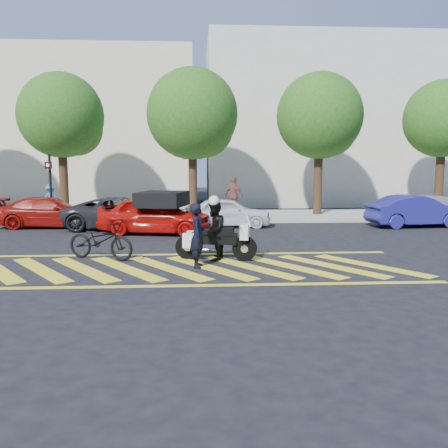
{
  "coord_description": "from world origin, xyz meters",
  "views": [
    {
      "loc": [
        0.18,
        -12.38,
        2.72
      ],
      "look_at": [
        0.96,
        0.93,
        1.05
      ],
      "focal_mm": 38.0,
      "sensor_mm": 36.0,
      "label": 1
    }
  ],
  "objects": [
    {
      "name": "building_left",
      "position": [
        -8.0,
        21.0,
        5.0
      ],
      "size": [
        16.0,
        8.0,
        10.0
      ],
      "primitive_type": "cube",
      "color": "beige",
      "rests_on": "ground"
    },
    {
      "name": "parked_far_right",
      "position": [
        11.58,
        9.2,
        0.66
      ],
      "size": [
        4.59,
        1.98,
        1.32
      ],
      "primitive_type": "imported",
      "rotation": [
        0.0,
        0.0,
        1.6
      ],
      "color": "gray",
      "rests_on": "ground"
    },
    {
      "name": "officer_bike",
      "position": [
        0.21,
        0.08,
        0.85
      ],
      "size": [
        0.47,
        0.66,
        1.71
      ],
      "primitive_type": "imported",
      "rotation": [
        0.0,
        0.0,
        1.47
      ],
      "color": "black",
      "rests_on": "ground"
    },
    {
      "name": "ground",
      "position": [
        0.0,
        0.0,
        0.0
      ],
      "size": [
        90.0,
        90.0,
        0.0
      ],
      "primitive_type": "plane",
      "color": "black",
      "rests_on": "ground"
    },
    {
      "name": "police_motorcycle",
      "position": [
        0.69,
        1.03,
        0.57
      ],
      "size": [
        2.35,
        0.97,
        1.05
      ],
      "rotation": [
        0.0,
        0.0,
        -0.21
      ],
      "color": "black",
      "rests_on": "ground"
    },
    {
      "name": "tree_left",
      "position": [
        -6.37,
        12.06,
        4.99
      ],
      "size": [
        4.2,
        4.2,
        7.26
      ],
      "color": "black",
      "rests_on": "ground"
    },
    {
      "name": "red_convertible",
      "position": [
        -1.45,
        6.29,
        0.75
      ],
      "size": [
        4.71,
        2.69,
        1.51
      ],
      "primitive_type": "imported",
      "rotation": [
        0.0,
        0.0,
        1.35
      ],
      "color": "#B60D08",
      "rests_on": "ground"
    },
    {
      "name": "building_right",
      "position": [
        9.0,
        21.0,
        5.5
      ],
      "size": [
        16.0,
        8.0,
        11.0
      ],
      "primitive_type": "cube",
      "color": "beige",
      "rests_on": "ground"
    },
    {
      "name": "parked_right",
      "position": [
        9.83,
        7.8,
        0.7
      ],
      "size": [
        4.36,
        1.88,
        1.4
      ],
      "primitive_type": "imported",
      "rotation": [
        0.0,
        0.0,
        1.67
      ],
      "color": "navy",
      "rests_on": "ground"
    },
    {
      "name": "signal_pole",
      "position": [
        -6.5,
        9.74,
        1.92
      ],
      "size": [
        0.28,
        0.43,
        3.2
      ],
      "color": "black",
      "rests_on": "ground"
    },
    {
      "name": "bicycle",
      "position": [
        -2.59,
        1.3,
        0.56
      ],
      "size": [
        2.23,
        1.53,
        1.11
      ],
      "primitive_type": "imported",
      "rotation": [
        0.0,
        0.0,
        1.16
      ],
      "color": "black",
      "rests_on": "ground"
    },
    {
      "name": "pedestrian_right",
      "position": [
        2.14,
        12.33,
        1.12
      ],
      "size": [
        1.15,
        1.12,
        1.94
      ],
      "primitive_type": "imported",
      "rotation": [
        0.0,
        0.0,
        2.39
      ],
      "color": "brown",
      "rests_on": "sidewalk"
    },
    {
      "name": "sidewalk",
      "position": [
        0.0,
        12.0,
        0.07
      ],
      "size": [
        60.0,
        5.0,
        0.15
      ],
      "primitive_type": "cube",
      "color": "#9E998E",
      "rests_on": "ground"
    },
    {
      "name": "parked_left",
      "position": [
        -6.2,
        8.56,
        0.66
      ],
      "size": [
        4.54,
        1.85,
        1.32
      ],
      "primitive_type": "imported",
      "rotation": [
        0.0,
        0.0,
        1.57
      ],
      "color": "maroon",
      "rests_on": "ground"
    },
    {
      "name": "parked_mid_left",
      "position": [
        -2.94,
        7.8,
        0.68
      ],
      "size": [
        4.94,
        2.37,
        1.36
      ],
      "primitive_type": "imported",
      "rotation": [
        0.0,
        0.0,
        1.55
      ],
      "color": "black",
      "rests_on": "ground"
    },
    {
      "name": "tree_far_right",
      "position": [
        13.13,
        12.06,
        4.94
      ],
      "size": [
        4.0,
        4.0,
        7.1
      ],
      "color": "black",
      "rests_on": "ground"
    },
    {
      "name": "pedestrian_left",
      "position": [
        -7.53,
        13.14,
        0.92
      ],
      "size": [
        1.15,
        0.97,
        1.55
      ],
      "primitive_type": "imported",
      "rotation": [
        0.0,
        0.0,
        3.62
      ],
      "color": "teal",
      "rests_on": "sidewalk"
    },
    {
      "name": "tree_right",
      "position": [
        6.63,
        12.06,
        5.05
      ],
      "size": [
        4.4,
        4.4,
        7.41
      ],
      "color": "black",
      "rests_on": "ground"
    },
    {
      "name": "crosswalk",
      "position": [
        -0.04,
        0.0,
        0.0
      ],
      "size": [
        12.33,
        4.0,
        0.01
      ],
      "color": "yellow",
      "rests_on": "ground"
    },
    {
      "name": "parked_mid_right",
      "position": [
        1.54,
        8.28,
        0.65
      ],
      "size": [
        3.87,
        1.72,
        1.29
      ],
      "primitive_type": "imported",
      "rotation": [
        0.0,
        0.0,
        1.52
      ],
      "color": "silver",
      "rests_on": "ground"
    },
    {
      "name": "officer_moto",
      "position": [
        0.68,
        1.02,
        0.85
      ],
      "size": [
        0.81,
        0.95,
        1.71
      ],
      "primitive_type": "imported",
      "rotation": [
        0.0,
        0.0,
        -1.78
      ],
      "color": "black",
      "rests_on": "ground"
    },
    {
      "name": "tree_center",
      "position": [
        0.13,
        12.06,
        5.1
      ],
      "size": [
        4.6,
        4.6,
        7.56
      ],
      "color": "black",
      "rests_on": "ground"
    }
  ]
}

